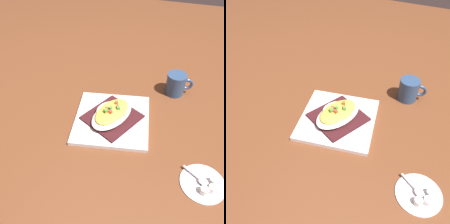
{
  "view_description": "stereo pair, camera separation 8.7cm",
  "coord_description": "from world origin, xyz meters",
  "views": [
    {
      "loc": [
        0.18,
        -0.61,
        0.66
      ],
      "look_at": [
        0.0,
        0.0,
        0.05
      ],
      "focal_mm": 39.14,
      "sensor_mm": 36.0,
      "label": 1
    },
    {
      "loc": [
        0.26,
        -0.58,
        0.66
      ],
      "look_at": [
        0.0,
        0.0,
        0.05
      ],
      "focal_mm": 39.14,
      "sensor_mm": 36.0,
      "label": 2
    }
  ],
  "objects": [
    {
      "name": "creamer_cup_2",
      "position": [
        0.36,
        -0.17,
        0.02
      ],
      "size": [
        0.02,
        0.02,
        0.02
      ],
      "primitive_type": "cylinder",
      "color": "white",
      "rests_on": "creamer_saucer"
    },
    {
      "name": "creamer_cup_1",
      "position": [
        0.36,
        -0.19,
        0.02
      ],
      "size": [
        0.02,
        0.02,
        0.02
      ],
      "primitive_type": "cylinder",
      "color": "white",
      "rests_on": "creamer_saucer"
    },
    {
      "name": "spoon",
      "position": [
        0.33,
        -0.17,
        0.01
      ],
      "size": [
        0.08,
        0.06,
        0.01
      ],
      "color": "silver",
      "rests_on": "creamer_saucer"
    },
    {
      "name": "creamer_saucer",
      "position": [
        0.33,
        -0.17,
        0.0
      ],
      "size": [
        0.13,
        0.13,
        0.01
      ],
      "primitive_type": "cylinder",
      "color": "white",
      "rests_on": "ground_plane"
    },
    {
      "name": "creamer_cup_0",
      "position": [
        0.33,
        -0.21,
        0.02
      ],
      "size": [
        0.02,
        0.02,
        0.02
      ],
      "primitive_type": "cylinder",
      "color": "white",
      "rests_on": "creamer_saucer"
    },
    {
      "name": "coffee_mug",
      "position": [
        0.21,
        0.23,
        0.04
      ],
      "size": [
        0.11,
        0.08,
        0.09
      ],
      "color": "navy",
      "rests_on": "ground_plane"
    },
    {
      "name": "square_plate",
      "position": [
        0.0,
        0.0,
        0.01
      ],
      "size": [
        0.31,
        0.31,
        0.02
      ],
      "primitive_type": "cube",
      "rotation": [
        0.0,
        0.0,
        0.16
      ],
      "color": "white",
      "rests_on": "ground_plane"
    },
    {
      "name": "ground_plane",
      "position": [
        0.0,
        0.0,
        0.0
      ],
      "size": [
        2.6,
        2.6,
        0.0
      ],
      "primitive_type": "plane",
      "color": "brown"
    },
    {
      "name": "gratin_dish",
      "position": [
        -0.0,
        -0.0,
        0.04
      ],
      "size": [
        0.17,
        0.22,
        0.05
      ],
      "color": "silver",
      "rests_on": "folded_napkin"
    },
    {
      "name": "folded_napkin",
      "position": [
        0.0,
        0.0,
        0.02
      ],
      "size": [
        0.23,
        0.23,
        0.01
      ],
      "primitive_type": "cube",
      "rotation": [
        0.0,
        0.0,
        1.09
      ],
      "color": "#40171B",
      "rests_on": "square_plate"
    }
  ]
}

